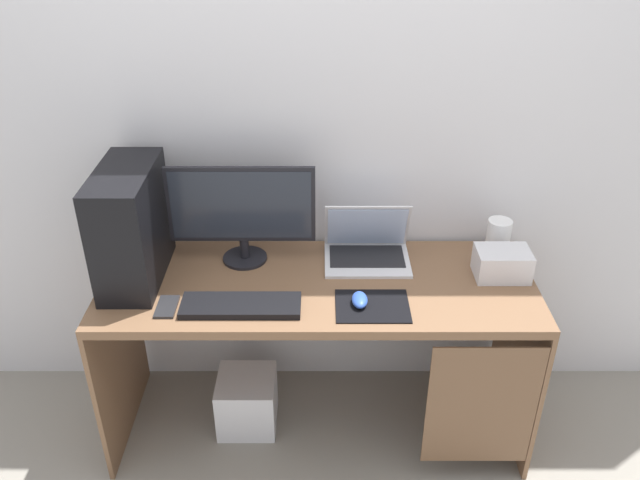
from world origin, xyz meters
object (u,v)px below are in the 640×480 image
at_px(mouse_left, 361,300).
at_px(speaker, 500,238).
at_px(projector, 504,264).
at_px(monitor, 244,211).
at_px(laptop, 369,248).
at_px(cell_phone, 169,306).
at_px(keyboard, 243,305).
at_px(pc_tower, 133,225).
at_px(subwoofer, 249,401).

bearing_deg(mouse_left, speaker, 31.72).
xyz_separation_m(speaker, projector, (-0.02, -0.16, -0.02)).
bearing_deg(speaker, mouse_left, -148.28).
xyz_separation_m(monitor, laptop, (0.48, 0.02, -0.17)).
xyz_separation_m(monitor, cell_phone, (-0.24, -0.32, -0.21)).
xyz_separation_m(projector, keyboard, (-0.96, -0.21, -0.04)).
relative_size(pc_tower, mouse_left, 4.52).
height_order(speaker, mouse_left, speaker).
bearing_deg(speaker, projector, -97.13).
xyz_separation_m(speaker, cell_phone, (-1.24, -0.37, -0.07)).
relative_size(laptop, speaker, 2.20).
relative_size(laptop, cell_phone, 2.55).
distance_m(projector, subwoofer, 1.19).
distance_m(laptop, cell_phone, 0.80).
bearing_deg(projector, mouse_left, -160.90).
height_order(projector, keyboard, projector).
distance_m(monitor, laptop, 0.51).
relative_size(monitor, speaker, 3.70).
bearing_deg(cell_phone, pc_tower, 125.56).
relative_size(laptop, projector, 1.66).
bearing_deg(speaker, monitor, -177.21).
bearing_deg(pc_tower, speaker, 6.49).
relative_size(monitor, projector, 2.78).
bearing_deg(projector, keyboard, -167.77).
xyz_separation_m(pc_tower, keyboard, (0.41, -0.21, -0.20)).
bearing_deg(subwoofer, cell_phone, -144.09).
xyz_separation_m(keyboard, cell_phone, (-0.26, 0.00, -0.01)).
relative_size(pc_tower, laptop, 1.31).
bearing_deg(pc_tower, subwoofer, -6.02).
bearing_deg(monitor, subwoofer, -93.93).
relative_size(keyboard, subwoofer, 1.75).
relative_size(mouse_left, cell_phone, 0.74).
relative_size(speaker, mouse_left, 1.57).
bearing_deg(projector, pc_tower, 179.92).
height_order(mouse_left, cell_phone, mouse_left).
bearing_deg(speaker, laptop, -176.37).
bearing_deg(pc_tower, mouse_left, -12.95).
bearing_deg(pc_tower, laptop, 8.18).
height_order(laptop, keyboard, laptop).
relative_size(laptop, keyboard, 0.79).
bearing_deg(keyboard, projector, 12.23).
distance_m(laptop, subwoofer, 0.83).
relative_size(monitor, laptop, 1.68).
distance_m(speaker, cell_phone, 1.30).
bearing_deg(monitor, speaker, 2.79).
relative_size(pc_tower, subwoofer, 1.81).
xyz_separation_m(pc_tower, speaker, (1.39, 0.16, -0.14)).
relative_size(projector, cell_phone, 1.54).
distance_m(monitor, cell_phone, 0.45).
relative_size(speaker, subwoofer, 0.63).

